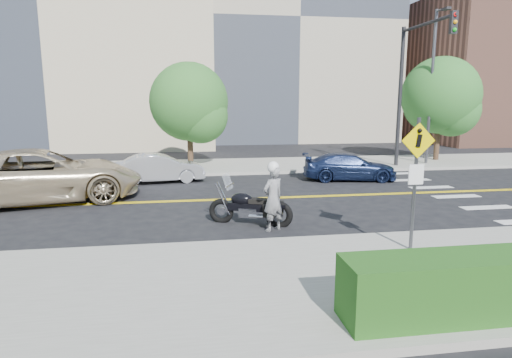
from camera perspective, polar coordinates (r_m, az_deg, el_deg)
The scene contains 15 objects.
ground_plane at distance 15.44m, azimuth -5.80°, elevation -2.80°, with size 120.00×120.00×0.00m, color black.
sidewalk_near at distance 8.29m, azimuth -3.01°, elevation -14.07°, with size 60.00×5.00×0.15m, color #9E9B91.
sidewalk_far at distance 22.79m, azimuth -6.80°, elevation 1.65°, with size 60.00×5.00×0.15m, color #9E9B91.
building_mid at distance 42.43m, azimuth 3.45°, elevation 19.17°, with size 18.00×14.00×20.00m, color #A39984.
building_right at distance 44.12m, azimuth 29.33°, elevation 12.33°, with size 14.00×12.00×12.00m, color #8C5947.
lamp_post at distance 25.01m, azimuth 22.32°, elevation 11.10°, with size 0.16×0.16×8.00m, color #4C4C51.
traffic_light at distance 22.81m, azimuth 19.86°, elevation 12.72°, with size 0.28×4.50×7.00m.
pedestrian_sign at distance 10.12m, azimuth 20.53°, elevation 0.93°, with size 0.78×0.08×3.00m.
motorcyclist at distance 11.60m, azimuth 2.29°, elevation -2.33°, with size 0.79×0.71×1.92m.
motorcycle at distance 12.21m, azimuth -0.75°, elevation -2.77°, with size 2.39×0.73×1.45m, color black, non-canonical shape.
suv at distance 16.71m, azimuth -26.68°, elevation 0.42°, with size 3.10×6.72×1.87m, color #C5B391.
parked_car_silver at distance 19.03m, azimuth -12.75°, elevation 1.43°, with size 1.33×3.81×1.25m, color #B4B6BD.
parked_car_blue at distance 19.59m, azimuth 12.35°, elevation 1.60°, with size 1.67×4.12×1.20m, color #18254A.
tree_far_a at distance 22.39m, azimuth -8.92°, elevation 10.12°, with size 3.99×3.99×5.45m.
tree_far_b at distance 26.68m, azimuth 23.38°, elevation 10.17°, with size 4.31×4.31×5.96m.
Camera 1 is at (-0.72, -15.02, 3.51)m, focal length 30.00 mm.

